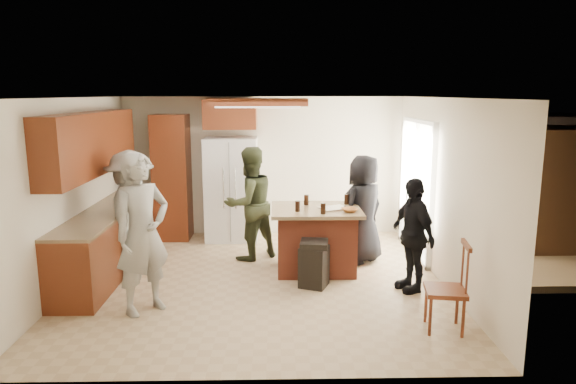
{
  "coord_description": "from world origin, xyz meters",
  "views": [
    {
      "loc": [
        0.24,
        -6.75,
        2.56
      ],
      "look_at": [
        0.41,
        0.53,
        1.15
      ],
      "focal_mm": 32.0,
      "sensor_mm": 36.0,
      "label": 1
    }
  ],
  "objects_px": {
    "person_front_left": "(143,234)",
    "spindle_chair": "(447,291)",
    "person_behind_left": "(250,204)",
    "kitchen_island": "(316,239)",
    "person_counter": "(132,215)",
    "refrigerator": "(232,189)",
    "person_side_right": "(412,235)",
    "person_behind_right": "(363,209)",
    "trash_bin": "(314,263)"
  },
  "relations": [
    {
      "from": "person_side_right",
      "to": "person_counter",
      "type": "xyz_separation_m",
      "value": [
        -3.78,
        0.57,
        0.15
      ]
    },
    {
      "from": "person_side_right",
      "to": "trash_bin",
      "type": "height_order",
      "value": "person_side_right"
    },
    {
      "from": "person_side_right",
      "to": "kitchen_island",
      "type": "xyz_separation_m",
      "value": [
        -1.2,
        0.79,
        -0.27
      ]
    },
    {
      "from": "person_front_left",
      "to": "spindle_chair",
      "type": "bearing_deg",
      "value": -54.68
    },
    {
      "from": "person_behind_left",
      "to": "person_side_right",
      "type": "xyz_separation_m",
      "value": [
        2.18,
        -1.37,
        -0.13
      ]
    },
    {
      "from": "refrigerator",
      "to": "trash_bin",
      "type": "xyz_separation_m",
      "value": [
        1.29,
        -2.33,
        -0.58
      ]
    },
    {
      "from": "person_behind_right",
      "to": "person_side_right",
      "type": "xyz_separation_m",
      "value": [
        0.45,
        -1.17,
        -0.08
      ]
    },
    {
      "from": "person_counter",
      "to": "spindle_chair",
      "type": "distance_m",
      "value": 4.26
    },
    {
      "from": "person_front_left",
      "to": "kitchen_island",
      "type": "xyz_separation_m",
      "value": [
        2.13,
        1.39,
        -0.48
      ]
    },
    {
      "from": "refrigerator",
      "to": "spindle_chair",
      "type": "distance_m",
      "value": 4.53
    },
    {
      "from": "person_behind_right",
      "to": "refrigerator",
      "type": "bearing_deg",
      "value": -73.34
    },
    {
      "from": "trash_bin",
      "to": "spindle_chair",
      "type": "xyz_separation_m",
      "value": [
        1.35,
        -1.33,
        0.13
      ]
    },
    {
      "from": "person_behind_left",
      "to": "spindle_chair",
      "type": "distance_m",
      "value": 3.43
    },
    {
      "from": "refrigerator",
      "to": "trash_bin",
      "type": "distance_m",
      "value": 2.73
    },
    {
      "from": "person_behind_left",
      "to": "person_side_right",
      "type": "height_order",
      "value": "person_behind_left"
    },
    {
      "from": "person_side_right",
      "to": "trash_bin",
      "type": "relative_size",
      "value": 2.38
    },
    {
      "from": "person_behind_left",
      "to": "person_counter",
      "type": "distance_m",
      "value": 1.78
    },
    {
      "from": "person_counter",
      "to": "refrigerator",
      "type": "bearing_deg",
      "value": -40.63
    },
    {
      "from": "person_behind_right",
      "to": "person_counter",
      "type": "height_order",
      "value": "person_counter"
    },
    {
      "from": "refrigerator",
      "to": "person_counter",
      "type": "bearing_deg",
      "value": -122.66
    },
    {
      "from": "person_side_right",
      "to": "person_counter",
      "type": "relative_size",
      "value": 0.84
    },
    {
      "from": "person_behind_left",
      "to": "person_counter",
      "type": "height_order",
      "value": "person_counter"
    },
    {
      "from": "person_counter",
      "to": "person_behind_left",
      "type": "bearing_deg",
      "value": -71.57
    },
    {
      "from": "kitchen_island",
      "to": "spindle_chair",
      "type": "xyz_separation_m",
      "value": [
        1.28,
        -1.97,
        -0.02
      ]
    },
    {
      "from": "person_side_right",
      "to": "spindle_chair",
      "type": "bearing_deg",
      "value": -13.42
    },
    {
      "from": "person_counter",
      "to": "spindle_chair",
      "type": "relative_size",
      "value": 1.8
    },
    {
      "from": "person_side_right",
      "to": "kitchen_island",
      "type": "distance_m",
      "value": 1.46
    },
    {
      "from": "person_front_left",
      "to": "person_behind_right",
      "type": "xyz_separation_m",
      "value": [
        2.88,
        1.77,
        -0.13
      ]
    },
    {
      "from": "person_counter",
      "to": "person_behind_right",
      "type": "bearing_deg",
      "value": -87.88
    },
    {
      "from": "person_behind_left",
      "to": "kitchen_island",
      "type": "height_order",
      "value": "person_behind_left"
    },
    {
      "from": "person_front_left",
      "to": "trash_bin",
      "type": "relative_size",
      "value": 3.03
    },
    {
      "from": "person_behind_left",
      "to": "person_behind_right",
      "type": "bearing_deg",
      "value": 138.65
    },
    {
      "from": "refrigerator",
      "to": "trash_bin",
      "type": "relative_size",
      "value": 2.86
    },
    {
      "from": "person_front_left",
      "to": "person_behind_right",
      "type": "relative_size",
      "value": 1.15
    },
    {
      "from": "person_front_left",
      "to": "kitchen_island",
      "type": "distance_m",
      "value": 2.59
    },
    {
      "from": "person_side_right",
      "to": "spindle_chair",
      "type": "relative_size",
      "value": 1.51
    },
    {
      "from": "person_behind_right",
      "to": "person_front_left",
      "type": "bearing_deg",
      "value": -9.84
    },
    {
      "from": "person_front_left",
      "to": "trash_bin",
      "type": "bearing_deg",
      "value": -25.05
    },
    {
      "from": "person_behind_right",
      "to": "spindle_chair",
      "type": "height_order",
      "value": "person_behind_right"
    },
    {
      "from": "person_counter",
      "to": "person_front_left",
      "type": "bearing_deg",
      "value": -166.82
    },
    {
      "from": "spindle_chair",
      "to": "person_behind_left",
      "type": "bearing_deg",
      "value": 131.64
    },
    {
      "from": "person_front_left",
      "to": "person_behind_left",
      "type": "bearing_deg",
      "value": 14.76
    },
    {
      "from": "person_counter",
      "to": "spindle_chair",
      "type": "bearing_deg",
      "value": -122.37
    },
    {
      "from": "person_front_left",
      "to": "spindle_chair",
      "type": "distance_m",
      "value": 3.49
    },
    {
      "from": "person_behind_right",
      "to": "kitchen_island",
      "type": "distance_m",
      "value": 0.91
    },
    {
      "from": "person_behind_left",
      "to": "trash_bin",
      "type": "xyz_separation_m",
      "value": [
        0.91,
        -1.22,
        -0.56
      ]
    },
    {
      "from": "person_counter",
      "to": "kitchen_island",
      "type": "xyz_separation_m",
      "value": [
        2.58,
        0.22,
        -0.42
      ]
    },
    {
      "from": "person_front_left",
      "to": "person_behind_right",
      "type": "height_order",
      "value": "person_front_left"
    },
    {
      "from": "person_side_right",
      "to": "refrigerator",
      "type": "xyz_separation_m",
      "value": [
        -2.56,
        2.48,
        0.15
      ]
    },
    {
      "from": "person_behind_right",
      "to": "trash_bin",
      "type": "relative_size",
      "value": 2.62
    }
  ]
}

